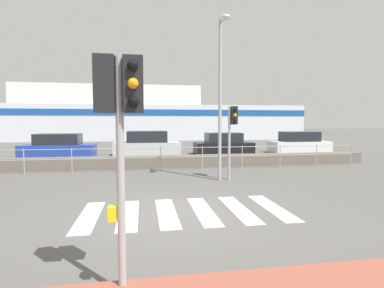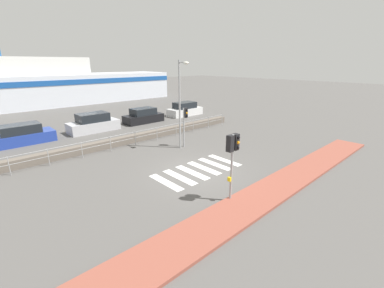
# 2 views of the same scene
# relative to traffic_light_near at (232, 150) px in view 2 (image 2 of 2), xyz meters

# --- Properties ---
(ground_plane) EXTENTS (160.00, 160.00, 0.00)m
(ground_plane) POSITION_rel_traffic_light_near_xyz_m (1.07, 3.32, -2.33)
(ground_plane) COLOR #565451
(sidewalk_brick) EXTENTS (24.00, 1.80, 0.12)m
(sidewalk_brick) POSITION_rel_traffic_light_near_xyz_m (1.07, -0.78, -2.27)
(sidewalk_brick) COLOR #934C3D
(sidewalk_brick) RESTS_ON ground_plane
(crosswalk) EXTENTS (4.95, 2.40, 0.01)m
(crosswalk) POSITION_rel_traffic_light_near_xyz_m (1.28, 3.32, -2.32)
(crosswalk) COLOR silver
(crosswalk) RESTS_ON ground_plane
(seawall) EXTENTS (21.09, 0.55, 0.56)m
(seawall) POSITION_rel_traffic_light_near_xyz_m (1.07, 10.48, -2.04)
(seawall) COLOR #6B6056
(seawall) RESTS_ON ground_plane
(harbor_fence) EXTENTS (19.02, 0.04, 1.07)m
(harbor_fence) POSITION_rel_traffic_light_near_xyz_m (1.07, 9.60, -1.62)
(harbor_fence) COLOR #9EA0A3
(harbor_fence) RESTS_ON ground_plane
(traffic_light_near) EXTENTS (0.58, 0.41, 2.97)m
(traffic_light_near) POSITION_rel_traffic_light_near_xyz_m (0.00, 0.00, 0.00)
(traffic_light_near) COLOR #9EA0A3
(traffic_light_near) RESTS_ON ground_plane
(traffic_light_far) EXTENTS (0.34, 0.32, 2.76)m
(traffic_light_far) POSITION_rel_traffic_light_near_xyz_m (3.58, 7.04, -0.30)
(traffic_light_far) COLOR #9EA0A3
(traffic_light_far) RESTS_ON ground_plane
(streetlamp) EXTENTS (0.32, 0.94, 5.91)m
(streetlamp) POSITION_rel_traffic_light_near_xyz_m (3.10, 6.85, 1.33)
(streetlamp) COLOR #9EA0A3
(streetlamp) RESTS_ON ground_plane
(ferry_boat) EXTENTS (37.82, 7.24, 8.24)m
(ferry_boat) POSITION_rel_traffic_light_near_xyz_m (0.16, 34.13, 0.41)
(ferry_boat) COLOR silver
(ferry_boat) RESTS_ON ground_plane
(parked_car_blue) EXTENTS (4.28, 1.82, 1.45)m
(parked_car_blue) POSITION_rel_traffic_light_near_xyz_m (-4.84, 15.70, -1.71)
(parked_car_blue) COLOR #233D9E
(parked_car_blue) RESTS_ON ground_plane
(parked_car_silver) EXTENTS (4.18, 1.84, 1.59)m
(parked_car_silver) POSITION_rel_traffic_light_near_xyz_m (0.55, 15.70, -1.65)
(parked_car_silver) COLOR #BCBCC1
(parked_car_silver) RESTS_ON ground_plane
(parked_car_black) EXTENTS (3.87, 1.73, 1.44)m
(parked_car_black) POSITION_rel_traffic_light_near_xyz_m (5.64, 15.70, -1.71)
(parked_car_black) COLOR black
(parked_car_black) RESTS_ON ground_plane
(parked_car_white) EXTENTS (4.04, 1.77, 1.49)m
(parked_car_white) POSITION_rel_traffic_light_near_xyz_m (11.13, 15.70, -1.69)
(parked_car_white) COLOR silver
(parked_car_white) RESTS_ON ground_plane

